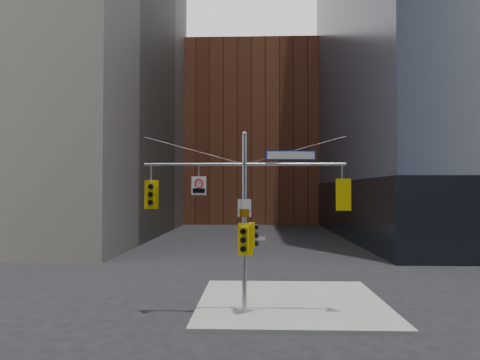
# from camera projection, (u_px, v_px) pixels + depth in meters

# --- Properties ---
(ground) EXTENTS (160.00, 160.00, 0.00)m
(ground) POSITION_uv_depth(u_px,v_px,m) (243.00, 334.00, 14.77)
(ground) COLOR black
(ground) RESTS_ON ground
(sidewalk_corner) EXTENTS (8.00, 8.00, 0.15)m
(sidewalk_corner) POSITION_uv_depth(u_px,v_px,m) (291.00, 302.00, 18.70)
(sidewalk_corner) COLOR gray
(sidewalk_corner) RESTS_ON ground
(brick_midrise) EXTENTS (26.00, 20.00, 28.00)m
(brick_midrise) POSITION_uv_depth(u_px,v_px,m) (252.00, 138.00, 73.09)
(brick_midrise) COLOR brown
(brick_midrise) RESTS_ON ground
(signal_assembly) EXTENTS (8.00, 0.80, 7.30)m
(signal_assembly) POSITION_uv_depth(u_px,v_px,m) (244.00, 204.00, 16.88)
(signal_assembly) COLOR #92949A
(signal_assembly) RESTS_ON ground
(traffic_light_west_arm) EXTENTS (0.56, 0.47, 1.16)m
(traffic_light_west_arm) POSITION_uv_depth(u_px,v_px,m) (151.00, 194.00, 17.02)
(traffic_light_west_arm) COLOR #D9BC0B
(traffic_light_west_arm) RESTS_ON ground
(traffic_light_east_arm) EXTENTS (0.60, 0.49, 1.25)m
(traffic_light_east_arm) POSITION_uv_depth(u_px,v_px,m) (342.00, 195.00, 16.76)
(traffic_light_east_arm) COLOR #D9BC0B
(traffic_light_east_arm) RESTS_ON ground
(traffic_light_pole_side) EXTENTS (0.39, 0.33, 0.98)m
(traffic_light_pole_side) POSITION_uv_depth(u_px,v_px,m) (253.00, 235.00, 16.84)
(traffic_light_pole_side) COLOR #D9BC0B
(traffic_light_pole_side) RESTS_ON ground
(traffic_light_pole_front) EXTENTS (0.59, 0.54, 1.25)m
(traffic_light_pole_front) POSITION_uv_depth(u_px,v_px,m) (244.00, 240.00, 16.57)
(traffic_light_pole_front) COLOR #D9BC0B
(traffic_light_pole_front) RESTS_ON ground
(street_sign_blade) EXTENTS (2.00, 0.19, 0.39)m
(street_sign_blade) POSITION_uv_depth(u_px,v_px,m) (291.00, 155.00, 16.87)
(street_sign_blade) COLOR navy
(street_sign_blade) RESTS_ON ground
(regulatory_sign_arm) EXTENTS (0.59, 0.12, 0.74)m
(regulatory_sign_arm) POSITION_uv_depth(u_px,v_px,m) (199.00, 185.00, 16.94)
(regulatory_sign_arm) COLOR silver
(regulatory_sign_arm) RESTS_ON ground
(regulatory_sign_pole) EXTENTS (0.53, 0.06, 0.70)m
(regulatory_sign_pole) POSITION_uv_depth(u_px,v_px,m) (244.00, 209.00, 16.76)
(regulatory_sign_pole) COLOR silver
(regulatory_sign_pole) RESTS_ON ground
(street_blade_ew) EXTENTS (0.73, 0.05, 0.15)m
(street_blade_ew) POSITION_uv_depth(u_px,v_px,m) (256.00, 239.00, 16.83)
(street_blade_ew) COLOR silver
(street_blade_ew) RESTS_ON ground
(street_blade_ns) EXTENTS (0.11, 0.74, 0.15)m
(street_blade_ns) POSITION_uv_depth(u_px,v_px,m) (245.00, 247.00, 17.29)
(street_blade_ns) COLOR #145926
(street_blade_ns) RESTS_ON ground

